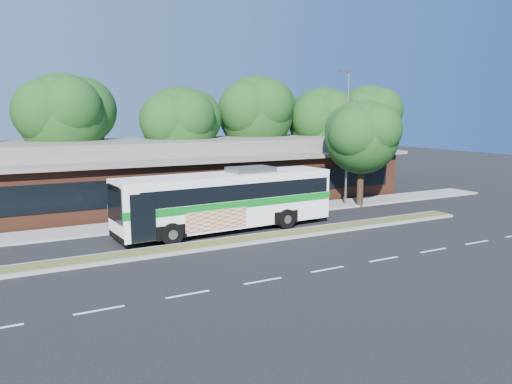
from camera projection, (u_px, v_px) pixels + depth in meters
ground at (267, 242)px, 24.53m from camera, size 120.00×120.00×0.00m
median_strip at (261, 238)px, 25.04m from camera, size 26.00×1.10×0.15m
sidewalk at (215, 217)px, 30.09m from camera, size 44.00×2.60×0.12m
plaza_building at (177, 172)px, 35.50m from camera, size 33.20×11.20×4.45m
lamp_post at (347, 134)px, 33.47m from camera, size 0.93×0.18×9.07m
tree_bg_b at (70, 115)px, 34.55m from camera, size 6.69×6.00×9.00m
tree_bg_c at (184, 123)px, 37.49m from camera, size 6.24×5.60×8.26m
tree_bg_d at (260, 112)px, 41.54m from camera, size 6.91×6.20×9.37m
tree_bg_e at (325, 120)px, 43.57m from camera, size 6.47×5.80×8.50m
tree_bg_f at (371, 116)px, 47.21m from camera, size 6.69×6.00×8.92m
transit_bus at (228, 196)px, 26.60m from camera, size 12.15×3.33×3.37m
sidewalk_tree at (365, 135)px, 33.47m from camera, size 5.49×4.92×7.17m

